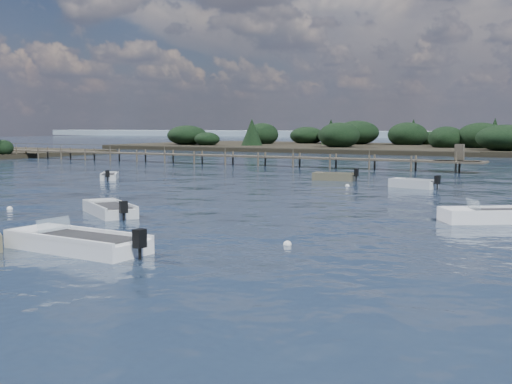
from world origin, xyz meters
The scene contains 12 objects.
ground centered at (0.00, 60.00, 0.00)m, with size 400.00×400.00×0.00m, color #142030.
tender_far_grey_b centered at (4.29, 30.50, 0.18)m, with size 3.76×2.01×1.26m.
tender_far_white centered at (-3.09, 33.67, 0.18)m, with size 3.75×1.69×1.27m.
dinghy_mid_grey centered at (-5.32, 9.31, 0.16)m, with size 4.52×3.71×1.19m.
dinghy_mid_white_a centered at (0.01, 1.60, 0.18)m, with size 5.88×2.31×1.37m.
dinghy_mid_white_b centered at (12.02, 16.08, 0.17)m, with size 5.15×4.27×1.33m.
tender_far_grey centered at (-19.83, 25.66, 0.16)m, with size 2.85×3.24×1.12m.
buoy_b centered at (6.12, 6.19, 0.00)m, with size 0.32×0.32×0.32m, color silver.
buoy_c centered at (-11.38, 8.31, 0.00)m, with size 0.32×0.32×0.32m, color silver.
buoy_e centered at (-0.28, 29.39, 0.00)m, with size 0.32×0.32×0.32m, color silver.
jetty centered at (-21.74, 47.99, 0.98)m, with size 64.50×3.20×3.40m.
distant_haze centered at (-90.00, 230.00, 0.00)m, with size 280.00×20.00×2.40m, color #91A5B3.
Camera 1 is at (16.45, -15.05, 4.42)m, focal length 45.00 mm.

